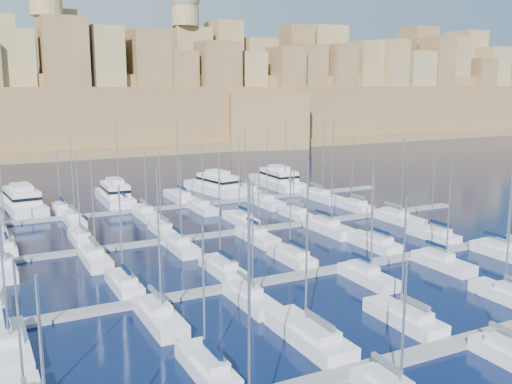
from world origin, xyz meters
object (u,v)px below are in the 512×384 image
sailboat_2 (309,335)px  motor_yacht_d (278,180)px  motor_yacht_c (216,185)px  sailboat_4 (508,295)px  motor_yacht_a (22,201)px  motor_yacht_b (115,195)px

sailboat_2 → motor_yacht_d: size_ratio=0.91×
sailboat_2 → motor_yacht_c: bearing=73.3°
sailboat_2 → sailboat_4: sailboat_2 is taller
motor_yacht_a → sailboat_4: bearing=-59.8°
motor_yacht_d → motor_yacht_c: bearing=-178.9°
motor_yacht_c → motor_yacht_d: (15.01, 0.30, -0.00)m
sailboat_2 → motor_yacht_a: size_ratio=0.86×
sailboat_4 → sailboat_2: bearing=177.1°
sailboat_2 → motor_yacht_c: sailboat_2 is taller
motor_yacht_a → motor_yacht_c: size_ratio=1.06×
motor_yacht_c → sailboat_2: bearing=-106.7°
motor_yacht_c → motor_yacht_d: size_ratio=1.00×
motor_yacht_b → motor_yacht_d: 36.73m
motor_yacht_b → motor_yacht_d: bearing=1.6°
sailboat_2 → motor_yacht_c: 72.70m
motor_yacht_c → motor_yacht_b: bearing=-178.1°
motor_yacht_b → motor_yacht_c: same height
sailboat_4 → motor_yacht_b: sailboat_4 is taller
sailboat_2 → motor_yacht_b: (-0.87, 68.92, 0.95)m
motor_yacht_a → motor_yacht_d: bearing=-0.4°
sailboat_4 → motor_yacht_c: bearing=92.6°
sailboat_4 → motor_yacht_d: size_ratio=0.78×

